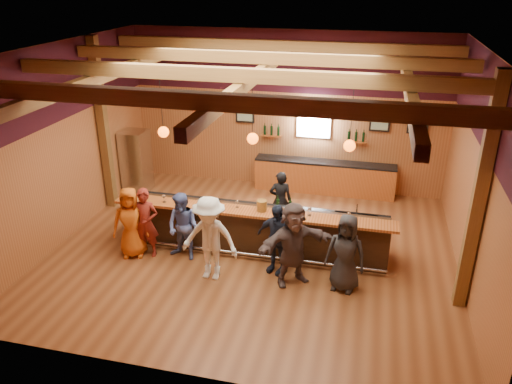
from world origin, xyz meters
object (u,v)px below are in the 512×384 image
at_px(back_bar_cabinet, 324,177).
at_px(bar_counter, 255,228).
at_px(customer_denim, 183,227).
at_px(bottle_a, 278,205).
at_px(customer_orange, 131,222).
at_px(customer_dark, 346,253).
at_px(customer_redvest, 146,223).
at_px(customer_white, 210,239).
at_px(bartender, 280,200).
at_px(ice_bucket, 262,206).
at_px(customer_navy, 276,239).
at_px(stainless_fridge, 136,161).
at_px(customer_brown, 293,244).

bearing_deg(back_bar_cabinet, bar_counter, -108.34).
distance_m(customer_denim, bottle_a, 2.13).
height_order(customer_orange, customer_dark, same).
relative_size(customer_redvest, customer_white, 0.88).
bearing_deg(customer_dark, back_bar_cabinet, 112.75).
bearing_deg(back_bar_cabinet, bottle_a, -99.67).
height_order(customer_orange, customer_denim, customer_orange).
bearing_deg(bartender, customer_denim, 35.50).
distance_m(ice_bucket, bottle_a, 0.35).
bearing_deg(customer_navy, customer_dark, 8.97).
relative_size(customer_denim, customer_white, 0.85).
bearing_deg(customer_navy, bartender, 119.12).
height_order(stainless_fridge, bartender, stainless_fridge).
height_order(customer_dark, ice_bucket, customer_dark).
bearing_deg(customer_redvest, bartender, 30.32).
relative_size(customer_denim, ice_bucket, 6.42).
distance_m(customer_redvest, bottle_a, 2.95).
height_order(customer_redvest, customer_brown, customer_brown).
relative_size(customer_brown, customer_dark, 1.09).
distance_m(back_bar_cabinet, customer_brown, 4.77).
height_order(customer_white, customer_navy, customer_white).
xyz_separation_m(customer_denim, customer_dark, (3.55, -0.36, 0.04)).
xyz_separation_m(customer_white, bartender, (0.98, 2.50, -0.16)).
xyz_separation_m(customer_navy, bartender, (-0.30, 1.96, -0.03)).
height_order(customer_brown, ice_bucket, customer_brown).
relative_size(customer_redvest, customer_dark, 0.98).
height_order(customer_dark, bartender, customer_dark).
relative_size(customer_navy, customer_brown, 0.88).
distance_m(customer_orange, bottle_a, 3.27).
height_order(stainless_fridge, customer_brown, stainless_fridge).
distance_m(customer_navy, bottle_a, 0.84).
distance_m(bar_counter, ice_bucket, 0.79).
bearing_deg(customer_white, ice_bucket, 56.63).
xyz_separation_m(customer_orange, customer_denim, (1.17, 0.15, -0.04)).
xyz_separation_m(bar_counter, customer_orange, (-2.60, -0.95, 0.30)).
distance_m(bar_counter, customer_denim, 1.66).
height_order(back_bar_cabinet, stainless_fridge, stainless_fridge).
height_order(bar_counter, bartender, bartender).
bearing_deg(stainless_fridge, customer_orange, -65.96).
xyz_separation_m(stainless_fridge, customer_denim, (2.68, -3.25, -0.12)).
height_order(stainless_fridge, ice_bucket, stainless_fridge).
height_order(customer_navy, bartender, customer_navy).
height_order(back_bar_cabinet, ice_bucket, ice_bucket).
relative_size(stainless_fridge, customer_redvest, 1.12).
bearing_deg(bottle_a, customer_denim, -162.35).
distance_m(customer_redvest, customer_dark, 4.41).
xyz_separation_m(back_bar_cabinet, customer_navy, (-0.52, -4.43, 0.31)).
bearing_deg(stainless_fridge, bartender, -16.73).
relative_size(customer_orange, customer_brown, 0.92).
distance_m(back_bar_cabinet, customer_orange, 5.90).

